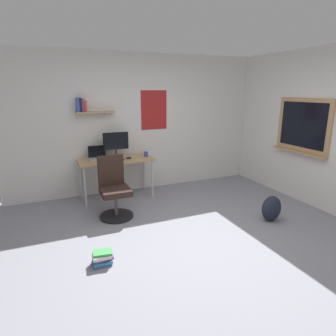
{
  "coord_description": "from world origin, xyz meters",
  "views": [
    {
      "loc": [
        -1.7,
        -2.97,
        1.93
      ],
      "look_at": [
        -0.13,
        0.72,
        0.85
      ],
      "focal_mm": 31.14,
      "sensor_mm": 36.0,
      "label": 1
    }
  ],
  "objects_px": {
    "backpack": "(271,208)",
    "desk": "(116,163)",
    "office_chair": "(114,191)",
    "monitor_primary": "(116,143)",
    "book_stack_on_floor": "(102,258)",
    "keyboard": "(113,160)",
    "laptop": "(98,156)",
    "computer_mouse": "(129,158)",
    "coffee_mug": "(146,154)"
  },
  "relations": [
    {
      "from": "coffee_mug",
      "to": "laptop",
      "type": "bearing_deg",
      "value": 168.68
    },
    {
      "from": "keyboard",
      "to": "backpack",
      "type": "relative_size",
      "value": 0.94
    },
    {
      "from": "keyboard",
      "to": "office_chair",
      "type": "bearing_deg",
      "value": -102.81
    },
    {
      "from": "monitor_primary",
      "to": "keyboard",
      "type": "bearing_deg",
      "value": -119.73
    },
    {
      "from": "keyboard",
      "to": "backpack",
      "type": "distance_m",
      "value": 2.74
    },
    {
      "from": "computer_mouse",
      "to": "monitor_primary",
      "type": "bearing_deg",
      "value": 136.4
    },
    {
      "from": "computer_mouse",
      "to": "book_stack_on_floor",
      "type": "bearing_deg",
      "value": -114.16
    },
    {
      "from": "laptop",
      "to": "coffee_mug",
      "type": "relative_size",
      "value": 3.37
    },
    {
      "from": "laptop",
      "to": "backpack",
      "type": "distance_m",
      "value": 3.06
    },
    {
      "from": "desk",
      "to": "backpack",
      "type": "xyz_separation_m",
      "value": [
        1.91,
        -1.89,
        -0.46
      ]
    },
    {
      "from": "laptop",
      "to": "book_stack_on_floor",
      "type": "relative_size",
      "value": 1.29
    },
    {
      "from": "office_chair",
      "to": "laptop",
      "type": "relative_size",
      "value": 3.06
    },
    {
      "from": "monitor_primary",
      "to": "computer_mouse",
      "type": "height_order",
      "value": "monitor_primary"
    },
    {
      "from": "desk",
      "to": "backpack",
      "type": "bearing_deg",
      "value": -44.74
    },
    {
      "from": "coffee_mug",
      "to": "book_stack_on_floor",
      "type": "distance_m",
      "value": 2.46
    },
    {
      "from": "office_chair",
      "to": "monitor_primary",
      "type": "distance_m",
      "value": 1.1
    },
    {
      "from": "computer_mouse",
      "to": "laptop",
      "type": "bearing_deg",
      "value": 156.58
    },
    {
      "from": "desk",
      "to": "book_stack_on_floor",
      "type": "distance_m",
      "value": 2.23
    },
    {
      "from": "monitor_primary",
      "to": "book_stack_on_floor",
      "type": "height_order",
      "value": "monitor_primary"
    },
    {
      "from": "monitor_primary",
      "to": "book_stack_on_floor",
      "type": "relative_size",
      "value": 1.93
    },
    {
      "from": "computer_mouse",
      "to": "coffee_mug",
      "type": "height_order",
      "value": "coffee_mug"
    },
    {
      "from": "desk",
      "to": "monitor_primary",
      "type": "bearing_deg",
      "value": 71.3
    },
    {
      "from": "computer_mouse",
      "to": "book_stack_on_floor",
      "type": "height_order",
      "value": "computer_mouse"
    },
    {
      "from": "monitor_primary",
      "to": "backpack",
      "type": "height_order",
      "value": "monitor_primary"
    },
    {
      "from": "monitor_primary",
      "to": "backpack",
      "type": "distance_m",
      "value": 2.85
    },
    {
      "from": "laptop",
      "to": "coffee_mug",
      "type": "xyz_separation_m",
      "value": [
        0.85,
        -0.17,
        -0.01
      ]
    },
    {
      "from": "book_stack_on_floor",
      "to": "computer_mouse",
      "type": "bearing_deg",
      "value": 65.84
    },
    {
      "from": "laptop",
      "to": "computer_mouse",
      "type": "relative_size",
      "value": 2.98
    },
    {
      "from": "desk",
      "to": "computer_mouse",
      "type": "bearing_deg",
      "value": -19.43
    },
    {
      "from": "laptop",
      "to": "computer_mouse",
      "type": "bearing_deg",
      "value": -23.42
    },
    {
      "from": "office_chair",
      "to": "book_stack_on_floor",
      "type": "relative_size",
      "value": 3.94
    },
    {
      "from": "desk",
      "to": "coffee_mug",
      "type": "bearing_deg",
      "value": -2.62
    },
    {
      "from": "desk",
      "to": "office_chair",
      "type": "bearing_deg",
      "value": -106.12
    },
    {
      "from": "keyboard",
      "to": "desk",
      "type": "bearing_deg",
      "value": 48.97
    },
    {
      "from": "backpack",
      "to": "desk",
      "type": "bearing_deg",
      "value": 135.26
    },
    {
      "from": "desk",
      "to": "coffee_mug",
      "type": "distance_m",
      "value": 0.57
    },
    {
      "from": "office_chair",
      "to": "coffee_mug",
      "type": "bearing_deg",
      "value": 44.16
    },
    {
      "from": "keyboard",
      "to": "coffee_mug",
      "type": "relative_size",
      "value": 4.02
    },
    {
      "from": "coffee_mug",
      "to": "keyboard",
      "type": "bearing_deg",
      "value": -175.41
    },
    {
      "from": "coffee_mug",
      "to": "backpack",
      "type": "bearing_deg",
      "value": -54.1
    },
    {
      "from": "coffee_mug",
      "to": "desk",
      "type": "bearing_deg",
      "value": 177.38
    },
    {
      "from": "desk",
      "to": "backpack",
      "type": "distance_m",
      "value": 2.72
    },
    {
      "from": "office_chair",
      "to": "keyboard",
      "type": "bearing_deg",
      "value": 77.19
    },
    {
      "from": "monitor_primary",
      "to": "coffee_mug",
      "type": "relative_size",
      "value": 5.04
    },
    {
      "from": "coffee_mug",
      "to": "monitor_primary",
      "type": "bearing_deg",
      "value": 166.84
    },
    {
      "from": "office_chair",
      "to": "desk",
      "type": "bearing_deg",
      "value": 73.88
    },
    {
      "from": "desk",
      "to": "monitor_primary",
      "type": "distance_m",
      "value": 0.37
    },
    {
      "from": "keyboard",
      "to": "coffee_mug",
      "type": "xyz_separation_m",
      "value": [
        0.62,
        0.05,
        0.04
      ]
    },
    {
      "from": "coffee_mug",
      "to": "office_chair",
      "type": "bearing_deg",
      "value": -135.84
    },
    {
      "from": "coffee_mug",
      "to": "book_stack_on_floor",
      "type": "xyz_separation_m",
      "value": [
        -1.23,
        -2.02,
        -0.7
      ]
    }
  ]
}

